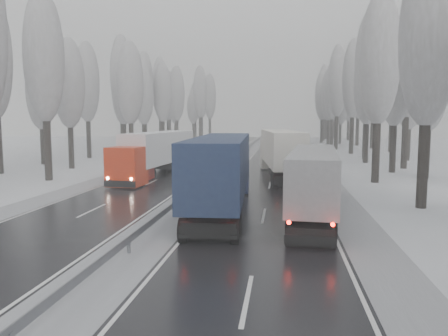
% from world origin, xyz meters
% --- Properties ---
extents(ground, '(260.00, 260.00, 0.00)m').
position_xyz_m(ground, '(0.00, 0.00, 0.00)').
color(ground, silver).
rests_on(ground, ground).
extents(carriageway_right, '(7.50, 200.00, 0.03)m').
position_xyz_m(carriageway_right, '(5.25, 30.00, 0.01)').
color(carriageway_right, black).
rests_on(carriageway_right, ground).
extents(carriageway_left, '(7.50, 200.00, 0.03)m').
position_xyz_m(carriageway_left, '(-5.25, 30.00, 0.01)').
color(carriageway_left, black).
rests_on(carriageway_left, ground).
extents(median_slush, '(3.00, 200.00, 0.04)m').
position_xyz_m(median_slush, '(0.00, 30.00, 0.02)').
color(median_slush, '#A4A6AC').
rests_on(median_slush, ground).
extents(shoulder_right, '(2.40, 200.00, 0.04)m').
position_xyz_m(shoulder_right, '(10.20, 30.00, 0.02)').
color(shoulder_right, '#A4A6AC').
rests_on(shoulder_right, ground).
extents(shoulder_left, '(2.40, 200.00, 0.04)m').
position_xyz_m(shoulder_left, '(-10.20, 30.00, 0.02)').
color(shoulder_left, '#A4A6AC').
rests_on(shoulder_left, ground).
extents(median_guardrail, '(0.12, 200.00, 0.76)m').
position_xyz_m(median_guardrail, '(0.00, 29.99, 0.60)').
color(median_guardrail, slate).
rests_on(median_guardrail, ground).
extents(tree_16, '(3.60, 3.60, 16.53)m').
position_xyz_m(tree_16, '(15.04, 15.67, 10.67)').
color(tree_16, black).
rests_on(tree_16, ground).
extents(tree_18, '(3.60, 3.60, 16.58)m').
position_xyz_m(tree_18, '(14.51, 27.03, 10.70)').
color(tree_18, black).
rests_on(tree_18, ground).
extents(tree_19, '(3.60, 3.60, 14.57)m').
position_xyz_m(tree_19, '(20.02, 31.03, 9.42)').
color(tree_19, black).
rests_on(tree_19, ground).
extents(tree_20, '(3.60, 3.60, 15.71)m').
position_xyz_m(tree_20, '(17.90, 35.17, 10.14)').
color(tree_20, black).
rests_on(tree_20, ground).
extents(tree_21, '(3.60, 3.60, 18.62)m').
position_xyz_m(tree_21, '(20.12, 39.17, 12.00)').
color(tree_21, black).
rests_on(tree_21, ground).
extents(tree_22, '(3.60, 3.60, 15.86)m').
position_xyz_m(tree_22, '(17.02, 45.60, 10.24)').
color(tree_22, black).
rests_on(tree_22, ground).
extents(tree_23, '(3.60, 3.60, 13.55)m').
position_xyz_m(tree_23, '(23.31, 49.60, 8.77)').
color(tree_23, black).
rests_on(tree_23, ground).
extents(tree_24, '(3.60, 3.60, 20.49)m').
position_xyz_m(tree_24, '(17.90, 51.02, 13.19)').
color(tree_24, black).
rests_on(tree_24, ground).
extents(tree_25, '(3.60, 3.60, 19.44)m').
position_xyz_m(tree_25, '(24.81, 55.02, 12.52)').
color(tree_25, black).
rests_on(tree_25, ground).
extents(tree_26, '(3.60, 3.60, 18.78)m').
position_xyz_m(tree_26, '(17.56, 61.27, 12.10)').
color(tree_26, black).
rests_on(tree_26, ground).
extents(tree_27, '(3.60, 3.60, 17.62)m').
position_xyz_m(tree_27, '(24.72, 65.27, 11.36)').
color(tree_27, black).
rests_on(tree_27, ground).
extents(tree_28, '(3.60, 3.60, 19.62)m').
position_xyz_m(tree_28, '(16.34, 71.95, 12.64)').
color(tree_28, black).
rests_on(tree_28, ground).
extents(tree_29, '(3.60, 3.60, 18.11)m').
position_xyz_m(tree_29, '(23.71, 75.95, 11.67)').
color(tree_29, black).
rests_on(tree_29, ground).
extents(tree_30, '(3.60, 3.60, 17.86)m').
position_xyz_m(tree_30, '(16.56, 81.70, 11.52)').
color(tree_30, black).
rests_on(tree_30, ground).
extents(tree_31, '(3.60, 3.60, 18.58)m').
position_xyz_m(tree_31, '(22.48, 85.70, 11.97)').
color(tree_31, black).
rests_on(tree_31, ground).
extents(tree_32, '(3.60, 3.60, 17.33)m').
position_xyz_m(tree_32, '(16.63, 89.21, 11.18)').
color(tree_32, black).
rests_on(tree_32, ground).
extents(tree_33, '(3.60, 3.60, 14.33)m').
position_xyz_m(tree_33, '(19.77, 93.21, 9.26)').
color(tree_33, black).
rests_on(tree_33, ground).
extents(tree_34, '(3.60, 3.60, 17.63)m').
position_xyz_m(tree_34, '(15.73, 96.32, 11.37)').
color(tree_34, black).
rests_on(tree_34, ground).
extents(tree_35, '(3.60, 3.60, 18.25)m').
position_xyz_m(tree_35, '(24.94, 100.32, 11.77)').
color(tree_35, black).
rests_on(tree_35, ground).
extents(tree_36, '(3.60, 3.60, 20.23)m').
position_xyz_m(tree_36, '(17.04, 106.16, 13.02)').
color(tree_36, black).
rests_on(tree_36, ground).
extents(tree_37, '(3.60, 3.60, 16.37)m').
position_xyz_m(tree_37, '(24.02, 110.16, 10.56)').
color(tree_37, black).
rests_on(tree_37, ground).
extents(tree_38, '(3.60, 3.60, 17.97)m').
position_xyz_m(tree_38, '(18.73, 116.73, 11.59)').
color(tree_38, black).
rests_on(tree_38, ground).
extents(tree_39, '(3.60, 3.60, 16.19)m').
position_xyz_m(tree_39, '(21.55, 120.73, 10.45)').
color(tree_39, black).
rests_on(tree_39, ground).
extents(tree_58, '(3.60, 3.60, 17.21)m').
position_xyz_m(tree_58, '(-15.13, 24.57, 11.10)').
color(tree_58, black).
rests_on(tree_58, ground).
extents(tree_60, '(3.60, 3.60, 14.84)m').
position_xyz_m(tree_60, '(-17.75, 34.20, 9.59)').
color(tree_60, black).
rests_on(tree_60, ground).
extents(tree_61, '(3.60, 3.60, 13.95)m').
position_xyz_m(tree_61, '(-23.52, 38.20, 9.02)').
color(tree_61, black).
rests_on(tree_61, ground).
extents(tree_62, '(3.60, 3.60, 16.04)m').
position_xyz_m(tree_62, '(-13.94, 43.73, 10.36)').
color(tree_62, black).
rests_on(tree_62, ground).
extents(tree_63, '(3.60, 3.60, 16.88)m').
position_xyz_m(tree_63, '(-21.85, 47.73, 10.89)').
color(tree_63, black).
rests_on(tree_63, ground).
extents(tree_64, '(3.60, 3.60, 15.42)m').
position_xyz_m(tree_64, '(-18.26, 52.71, 9.96)').
color(tree_64, black).
rests_on(tree_64, ground).
extents(tree_65, '(3.60, 3.60, 19.48)m').
position_xyz_m(tree_65, '(-20.05, 56.71, 12.55)').
color(tree_65, black).
rests_on(tree_65, ground).
extents(tree_66, '(3.60, 3.60, 15.23)m').
position_xyz_m(tree_66, '(-18.16, 62.35, 9.84)').
color(tree_66, black).
rests_on(tree_66, ground).
extents(tree_67, '(3.60, 3.60, 17.09)m').
position_xyz_m(tree_67, '(-19.54, 66.35, 11.03)').
color(tree_67, black).
rests_on(tree_67, ground).
extents(tree_68, '(3.60, 3.60, 16.65)m').
position_xyz_m(tree_68, '(-16.58, 69.11, 10.75)').
color(tree_68, black).
rests_on(tree_68, ground).
extents(tree_69, '(3.60, 3.60, 19.35)m').
position_xyz_m(tree_69, '(-21.42, 73.11, 12.46)').
color(tree_69, black).
rests_on(tree_69, ground).
extents(tree_70, '(3.60, 3.60, 17.09)m').
position_xyz_m(tree_70, '(-16.33, 79.19, 11.03)').
color(tree_70, black).
rests_on(tree_70, ground).
extents(tree_71, '(3.60, 3.60, 19.61)m').
position_xyz_m(tree_71, '(-21.09, 83.19, 12.63)').
color(tree_71, black).
rests_on(tree_71, ground).
extents(tree_72, '(3.60, 3.60, 15.11)m').
position_xyz_m(tree_72, '(-18.93, 88.54, 9.76)').
color(tree_72, black).
rests_on(tree_72, ground).
extents(tree_73, '(3.60, 3.60, 17.22)m').
position_xyz_m(tree_73, '(-21.82, 92.54, 11.11)').
color(tree_73, black).
rests_on(tree_73, ground).
extents(tree_74, '(3.60, 3.60, 19.68)m').
position_xyz_m(tree_74, '(-15.07, 99.33, 12.67)').
color(tree_74, black).
rests_on(tree_74, ground).
extents(tree_75, '(3.60, 3.60, 18.60)m').
position_xyz_m(tree_75, '(-24.20, 103.33, 11.99)').
color(tree_75, black).
rests_on(tree_75, ground).
extents(tree_76, '(3.60, 3.60, 18.55)m').
position_xyz_m(tree_76, '(-14.05, 108.72, 11.95)').
color(tree_76, black).
rests_on(tree_76, ground).
extents(tree_77, '(3.60, 3.60, 14.32)m').
position_xyz_m(tree_77, '(-19.66, 112.72, 9.26)').
color(tree_77, black).
rests_on(tree_77, ground).
extents(tree_78, '(3.60, 3.60, 19.55)m').
position_xyz_m(tree_78, '(-17.56, 115.31, 12.59)').
color(tree_78, black).
rests_on(tree_78, ground).
extents(tree_79, '(3.60, 3.60, 17.07)m').
position_xyz_m(tree_79, '(-20.33, 119.31, 11.01)').
color(tree_79, black).
rests_on(tree_79, ground).
extents(truck_grey_tarp, '(3.59, 15.16, 3.86)m').
position_xyz_m(truck_grey_tarp, '(8.12, 12.79, 2.25)').
color(truck_grey_tarp, '#515157').
rests_on(truck_grey_tarp, ground).
extents(truck_blue_box, '(3.68, 17.93, 4.57)m').
position_xyz_m(truck_blue_box, '(2.71, 13.08, 2.67)').
color(truck_blue_box, navy).
rests_on(truck_blue_box, ground).
extents(truck_cream_box, '(4.78, 17.81, 4.53)m').
position_xyz_m(truck_cream_box, '(6.04, 29.72, 2.64)').
color(truck_cream_box, beige).
rests_on(truck_cream_box, ground).
extents(box_truck_distant, '(2.61, 8.08, 3.00)m').
position_xyz_m(box_truck_distant, '(6.37, 91.49, 1.53)').
color(box_truck_distant, silver).
rests_on(box_truck_distant, ground).
extents(truck_red_white, '(4.08, 17.13, 4.36)m').
position_xyz_m(truck_red_white, '(-5.87, 28.05, 2.54)').
color(truck_red_white, red).
rests_on(truck_red_white, ground).
extents(truck_red_red, '(2.36, 14.63, 3.75)m').
position_xyz_m(truck_red_red, '(-6.76, 32.04, 2.19)').
color(truck_red_red, '#B3140A').
rests_on(truck_red_red, ground).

